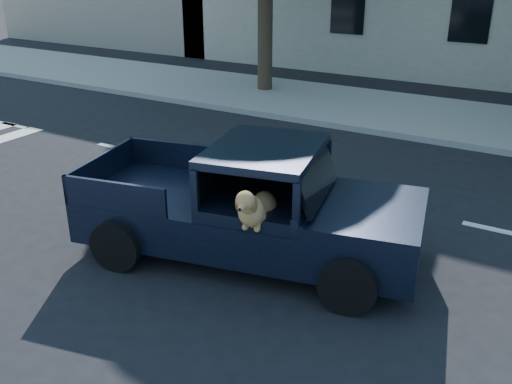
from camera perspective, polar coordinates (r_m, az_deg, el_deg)
ground at (r=8.12m, az=-8.18°, el=-7.17°), size 120.00×120.00×0.00m
far_sidewalk at (r=15.80m, az=12.98°, el=7.88°), size 60.00×4.00×0.15m
lane_stripes at (r=10.01m, az=13.29°, el=-1.47°), size 21.60×0.14×0.01m
pickup_truck at (r=8.01m, az=-1.27°, el=-2.77°), size 4.96×2.82×1.68m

